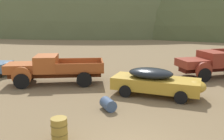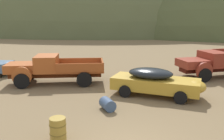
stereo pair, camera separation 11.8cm
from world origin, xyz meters
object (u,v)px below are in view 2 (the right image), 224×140
at_px(truck_oxide_orange, 48,69).
at_px(truck_rust_red, 215,63).
at_px(oil_drum_foreground, 108,104).
at_px(car_mustard, 158,82).
at_px(oil_drum_spare, 58,129).

xyz_separation_m(truck_oxide_orange, truck_rust_red, (11.50, 2.75, 0.04)).
bearing_deg(oil_drum_foreground, car_mustard, 42.27).
xyz_separation_m(truck_rust_red, oil_drum_spare, (-8.62, -10.15, -0.62)).
height_order(truck_oxide_orange, car_mustard, truck_oxide_orange).
bearing_deg(car_mustard, oil_drum_spare, -110.87).
relative_size(car_mustard, truck_rust_red, 0.82).
relative_size(truck_oxide_orange, oil_drum_spare, 7.86).
xyz_separation_m(truck_oxide_orange, oil_drum_spare, (2.88, -7.40, -0.58)).
bearing_deg(truck_rust_red, oil_drum_foreground, 26.05).
bearing_deg(oil_drum_spare, car_mustard, 52.79).
relative_size(oil_drum_foreground, oil_drum_spare, 1.22).
height_order(car_mustard, truck_rust_red, truck_rust_red).
height_order(car_mustard, oil_drum_spare, car_mustard).
xyz_separation_m(oil_drum_foreground, oil_drum_spare, (-1.50, -3.02, 0.13)).
relative_size(truck_oxide_orange, car_mustard, 1.22).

